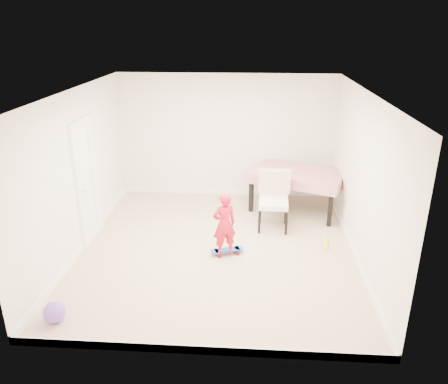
# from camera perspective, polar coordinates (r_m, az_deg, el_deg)

# --- Properties ---
(ground) EXTENTS (5.00, 5.00, 0.00)m
(ground) POSITION_cam_1_polar(r_m,az_deg,el_deg) (7.39, -0.89, -7.42)
(ground) COLOR tan
(ground) RESTS_ON ground
(ceiling) EXTENTS (4.50, 5.00, 0.04)m
(ceiling) POSITION_cam_1_polar(r_m,az_deg,el_deg) (6.54, -1.02, 12.77)
(ceiling) COLOR white
(ceiling) RESTS_ON wall_back
(wall_back) EXTENTS (4.50, 0.04, 2.60)m
(wall_back) POSITION_cam_1_polar(r_m,az_deg,el_deg) (9.23, 0.35, 7.23)
(wall_back) COLOR white
(wall_back) RESTS_ON ground
(wall_front) EXTENTS (4.50, 0.04, 2.60)m
(wall_front) POSITION_cam_1_polar(r_m,az_deg,el_deg) (4.60, -3.55, -8.12)
(wall_front) COLOR white
(wall_front) RESTS_ON ground
(wall_left) EXTENTS (0.04, 5.00, 2.60)m
(wall_left) POSITION_cam_1_polar(r_m,az_deg,el_deg) (7.38, -18.49, 2.41)
(wall_left) COLOR white
(wall_left) RESTS_ON ground
(wall_right) EXTENTS (0.04, 5.00, 2.60)m
(wall_right) POSITION_cam_1_polar(r_m,az_deg,el_deg) (7.04, 17.47, 1.63)
(wall_right) COLOR white
(wall_right) RESTS_ON ground
(door) EXTENTS (0.11, 0.94, 2.11)m
(door) POSITION_cam_1_polar(r_m,az_deg,el_deg) (7.73, -17.41, 1.22)
(door) COLOR white
(door) RESTS_ON ground
(baseboard_back) EXTENTS (4.50, 0.02, 0.12)m
(baseboard_back) POSITION_cam_1_polar(r_m,az_deg,el_deg) (9.62, 0.33, 0.06)
(baseboard_back) COLOR white
(baseboard_back) RESTS_ON ground
(baseboard_front) EXTENTS (4.50, 0.02, 0.12)m
(baseboard_front) POSITION_cam_1_polar(r_m,az_deg,el_deg) (5.32, -3.24, -19.88)
(baseboard_front) COLOR white
(baseboard_front) RESTS_ON ground
(baseboard_left) EXTENTS (0.02, 5.00, 0.12)m
(baseboard_left) POSITION_cam_1_polar(r_m,az_deg,el_deg) (7.85, -17.50, -6.16)
(baseboard_left) COLOR white
(baseboard_left) RESTS_ON ground
(baseboard_right) EXTENTS (0.02, 5.00, 0.12)m
(baseboard_right) POSITION_cam_1_polar(r_m,az_deg,el_deg) (7.53, 16.50, -7.28)
(baseboard_right) COLOR white
(baseboard_right) RESTS_ON ground
(dining_table) EXTENTS (2.05, 1.68, 0.83)m
(dining_table) POSITION_cam_1_polar(r_m,az_deg,el_deg) (8.81, 9.45, 0.19)
(dining_table) COLOR red
(dining_table) RESTS_ON ground
(dining_chair) EXTENTS (0.61, 0.68, 1.07)m
(dining_chair) POSITION_cam_1_polar(r_m,az_deg,el_deg) (7.92, 6.49, -1.23)
(dining_chair) COLOR silver
(dining_chair) RESTS_ON ground
(skateboard) EXTENTS (0.60, 0.38, 0.08)m
(skateboard) POSITION_cam_1_polar(r_m,az_deg,el_deg) (7.22, 0.42, -7.78)
(skateboard) COLOR blue
(skateboard) RESTS_ON ground
(child) EXTENTS (0.46, 0.39, 1.06)m
(child) POSITION_cam_1_polar(r_m,az_deg,el_deg) (6.93, 0.04, -4.51)
(child) COLOR red
(child) RESTS_ON ground
(balloon) EXTENTS (0.28, 0.28, 0.28)m
(balloon) POSITION_cam_1_polar(r_m,az_deg,el_deg) (6.10, -21.28, -14.42)
(balloon) COLOR #7351C4
(balloon) RESTS_ON ground
(foam_toy) EXTENTS (0.11, 0.40, 0.06)m
(foam_toy) POSITION_cam_1_polar(r_m,az_deg,el_deg) (7.70, 13.18, -6.51)
(foam_toy) COLOR #FFF61A
(foam_toy) RESTS_ON ground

